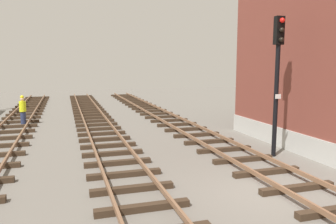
# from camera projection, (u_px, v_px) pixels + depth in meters

# --- Properties ---
(ground_plane) EXTENTS (85.49, 85.49, 0.00)m
(ground_plane) POSITION_uv_depth(u_px,v_px,m) (273.00, 194.00, 9.83)
(ground_plane) COLOR slate
(track_near_building) EXTENTS (2.50, 65.76, 0.32)m
(track_near_building) POSITION_uv_depth(u_px,v_px,m) (297.00, 187.00, 10.05)
(track_near_building) COLOR #38281C
(track_near_building) RESTS_ON ground
(track_centre) EXTENTS (2.50, 65.76, 0.32)m
(track_centre) POSITION_uv_depth(u_px,v_px,m) (143.00, 206.00, 8.67)
(track_centre) COLOR #38281C
(track_centre) RESTS_ON ground
(signal_mast) EXTENTS (0.36, 0.40, 5.63)m
(signal_mast) POSITION_uv_depth(u_px,v_px,m) (277.00, 70.00, 13.39)
(signal_mast) COLOR black
(signal_mast) RESTS_ON ground
(track_worker_foreground) EXTENTS (0.40, 0.40, 1.87)m
(track_worker_foreground) POSITION_uv_depth(u_px,v_px,m) (23.00, 110.00, 20.88)
(track_worker_foreground) COLOR #262D4C
(track_worker_foreground) RESTS_ON ground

